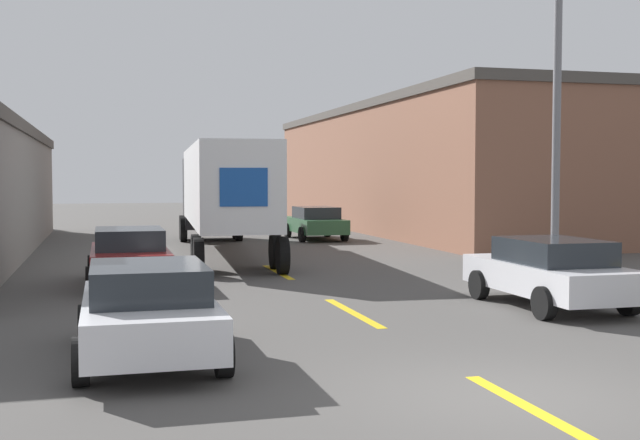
# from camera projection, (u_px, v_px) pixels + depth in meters

# --- Properties ---
(ground_plane) EXTENTS (160.00, 160.00, 0.00)m
(ground_plane) POSITION_uv_depth(u_px,v_px,m) (512.00, 398.00, 9.94)
(ground_plane) COLOR #4C4947
(road_centerline) EXTENTS (0.20, 18.07, 0.01)m
(road_centerline) POSITION_uv_depth(u_px,v_px,m) (353.00, 312.00, 16.24)
(road_centerline) COLOR gold
(road_centerline) RESTS_ON ground_plane
(warehouse_right) EXTENTS (11.50, 29.80, 6.47)m
(warehouse_right) POSITION_uv_depth(u_px,v_px,m) (448.00, 168.00, 42.97)
(warehouse_right) COLOR brown
(warehouse_right) RESTS_ON ground_plane
(semi_truck) EXTENTS (3.55, 15.61, 3.79)m
(semi_truck) POSITION_uv_depth(u_px,v_px,m) (221.00, 189.00, 29.19)
(semi_truck) COLOR black
(semi_truck) RESTS_ON ground_plane
(parked_car_left_far) EXTENTS (2.10, 4.46, 1.45)m
(parked_car_left_far) POSITION_uv_depth(u_px,v_px,m) (129.00, 255.00, 20.38)
(parked_car_left_far) COLOR maroon
(parked_car_left_far) RESTS_ON ground_plane
(parked_car_left_near) EXTENTS (2.10, 4.46, 1.45)m
(parked_car_left_near) POSITION_uv_depth(u_px,v_px,m) (148.00, 309.00, 12.01)
(parked_car_left_near) COLOR silver
(parked_car_left_near) RESTS_ON ground_plane
(parked_car_right_far) EXTENTS (2.10, 4.46, 1.45)m
(parked_car_right_far) POSITION_uv_depth(u_px,v_px,m) (315.00, 222.00, 35.56)
(parked_car_right_far) COLOR #2D5B38
(parked_car_right_far) RESTS_ON ground_plane
(parked_car_right_near) EXTENTS (2.10, 4.46, 1.45)m
(parked_car_right_near) POSITION_uv_depth(u_px,v_px,m) (550.00, 271.00, 16.90)
(parked_car_right_near) COLOR silver
(parked_car_right_near) RESTS_ON ground_plane
(street_lamp) EXTENTS (3.18, 0.32, 7.38)m
(street_lamp) POSITION_uv_depth(u_px,v_px,m) (541.00, 111.00, 19.65)
(street_lamp) COLOR slate
(street_lamp) RESTS_ON ground_plane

